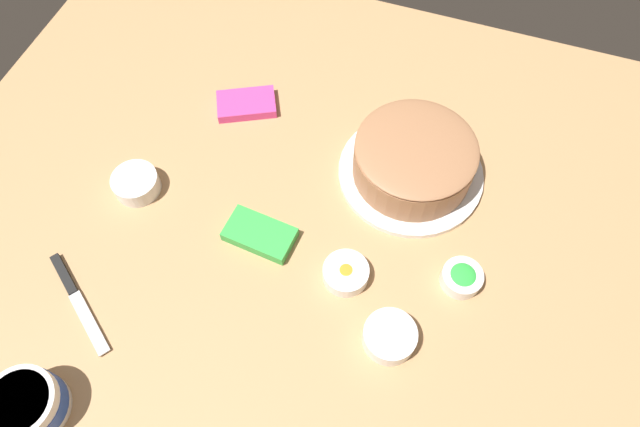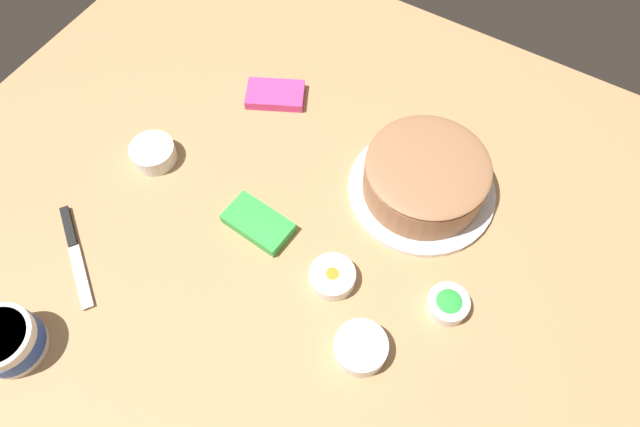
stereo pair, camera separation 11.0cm
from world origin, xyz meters
The scene contains 10 objects.
ground_plane centered at (0.00, 0.00, 0.00)m, with size 1.54×1.54×0.00m, color tan.
frosted_cake centered at (-0.23, -0.27, 0.05)m, with size 0.31×0.31×0.11m.
frosting_tub centered at (0.26, 0.42, 0.04)m, with size 0.12×0.12×0.07m.
spreading_knife centered at (0.31, 0.21, 0.01)m, with size 0.20×0.15×0.01m.
sprinkle_bowl_yellow centered at (-0.28, 0.10, 0.02)m, with size 0.10×0.10×0.04m.
sprinkle_bowl_blue centered at (0.31, -0.04, 0.02)m, with size 0.10×0.10×0.04m.
sprinkle_bowl_green centered at (-0.38, -0.06, 0.02)m, with size 0.08×0.08×0.04m.
sprinkle_bowl_orange centered at (-0.17, 0.01, 0.02)m, with size 0.09×0.09×0.03m.
candy_box_lower centered at (0.02, -0.02, 0.01)m, with size 0.14×0.08×0.03m, color green.
candy_box_upper centered at (0.18, -0.32, 0.01)m, with size 0.13×0.08×0.02m, color #E53D8E.
Camera 2 is at (-0.35, 0.37, 1.00)m, focal length 30.96 mm.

